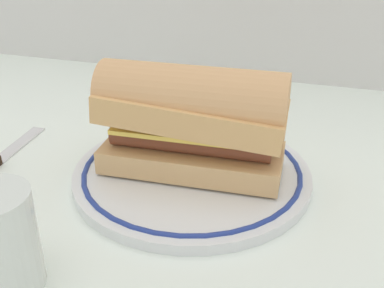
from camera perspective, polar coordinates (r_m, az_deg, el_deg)
ground_plane at (r=0.57m, az=-1.99°, el=-3.30°), size 1.50×1.50×0.00m
plate at (r=0.55m, az=0.00°, el=-3.46°), size 0.27×0.27×0.01m
sausage_sandwich at (r=0.52m, az=-0.00°, el=3.16°), size 0.21×0.09×0.12m
butter_knife at (r=0.63m, az=-22.02°, el=-1.46°), size 0.02×0.16×0.01m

